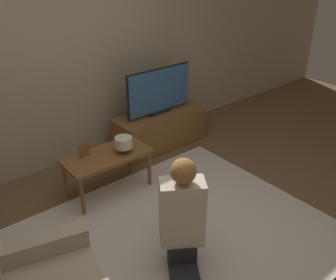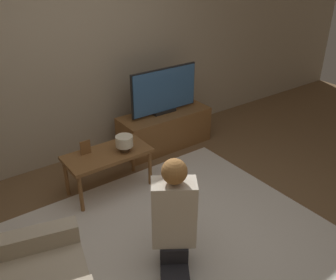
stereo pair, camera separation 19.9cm
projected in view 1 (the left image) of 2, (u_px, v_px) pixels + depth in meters
name	position (u px, v px, depth m)	size (l,w,h in m)	color
ground_plane	(177.00, 240.00, 3.36)	(10.00, 10.00, 0.00)	brown
wall_back	(63.00, 53.00, 4.08)	(10.00, 0.06, 2.60)	tan
rug	(177.00, 239.00, 3.35)	(2.71, 2.26, 0.02)	silver
tv_stand	(160.00, 129.00, 4.83)	(1.19, 0.46, 0.46)	brown
tv	(159.00, 91.00, 4.59)	(0.94, 0.08, 0.58)	black
coffee_table	(107.00, 159.00, 3.83)	(0.88, 0.44, 0.46)	brown
person_kneeling	(182.00, 216.00, 2.86)	(0.62, 0.76, 1.00)	#232328
picture_frame	(85.00, 150.00, 3.74)	(0.11, 0.01, 0.15)	brown
table_lamp	(124.00, 143.00, 3.80)	(0.18, 0.18, 0.17)	#4C3823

